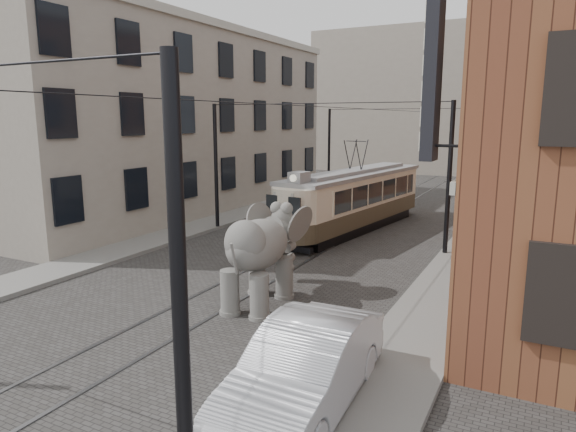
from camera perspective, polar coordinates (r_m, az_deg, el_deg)
The scene contains 10 objects.
ground at distance 17.25m, azimuth -4.03°, elevation -7.12°, with size 120.00×120.00×0.00m, color #3C3A38.
tram_rails at distance 17.25m, azimuth -4.03°, elevation -7.08°, with size 1.54×80.00×0.02m, color slate, non-canonical shape.
sidewalk_right at distance 15.18m, azimuth 16.05°, elevation -9.80°, with size 2.00×60.00×0.15m, color slate.
sidewalk_left at distance 21.22m, azimuth -19.27°, elevation -4.06°, with size 2.00×60.00×0.15m, color slate.
stucco_building at distance 30.96m, azimuth -12.16°, elevation 10.05°, with size 7.00×24.00×10.00m, color gray.
distant_block at distance 54.71m, azimuth 18.61°, elevation 12.09°, with size 28.00×10.00×14.00m, color gray.
catenary at distance 21.05m, azimuth 2.47°, elevation 4.54°, with size 11.00×30.20×6.00m, color black, non-canonical shape.
tram at distance 24.58m, azimuth 7.54°, elevation 3.39°, with size 2.24×10.87×4.31m, color beige, non-canonical shape.
elephant at distance 14.54m, azimuth -3.39°, elevation -4.80°, with size 2.52×4.57×2.80m, color slate, non-canonical shape.
parked_car at distance 9.77m, azimuth 1.94°, elevation -16.65°, with size 1.73×4.91×1.62m, color #B0B0B5.
Camera 1 is at (8.55, -14.01, 5.33)m, focal length 31.71 mm.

